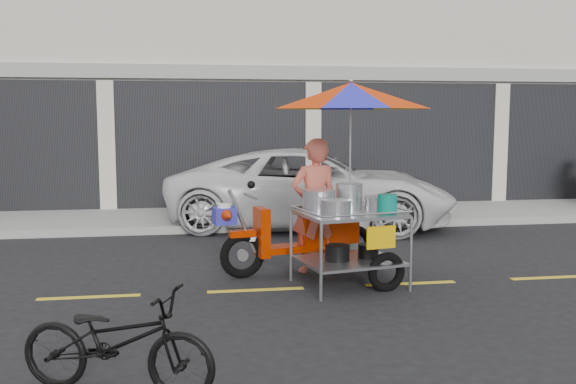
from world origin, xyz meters
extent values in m
plane|color=black|center=(0.00, 0.00, 0.00)|extent=(90.00, 90.00, 0.00)
cube|color=gray|center=(0.00, 5.50, 0.07)|extent=(45.00, 3.00, 0.15)
cube|color=beige|center=(0.00, 10.50, 4.00)|extent=(36.00, 8.00, 8.00)
cube|color=black|center=(0.00, 6.47, 1.45)|extent=(35.28, 0.06, 2.90)
cube|color=gray|center=(0.00, 6.45, 3.10)|extent=(36.00, 0.12, 0.30)
cube|color=gold|center=(0.00, 0.00, 0.00)|extent=(42.00, 0.10, 0.01)
imported|color=silver|center=(-0.44, 4.40, 0.76)|extent=(5.92, 3.78, 1.52)
imported|color=black|center=(-3.38, -2.79, 0.42)|extent=(1.70, 1.10, 0.84)
torus|color=black|center=(-2.11, 0.65, 0.31)|extent=(0.63, 0.24, 0.62)
torus|color=black|center=(-0.50, 0.98, 0.31)|extent=(0.63, 0.24, 0.62)
cylinder|color=#9EA0A5|center=(-2.11, 0.65, 0.31)|extent=(0.16, 0.10, 0.15)
cylinder|color=#9EA0A5|center=(-0.50, 0.98, 0.31)|extent=(0.16, 0.10, 0.15)
cube|color=#A72100|center=(-2.11, 0.65, 0.60)|extent=(0.37, 0.20, 0.09)
cylinder|color=#9EA0A5|center=(-2.11, 0.65, 0.76)|extent=(0.40, 0.13, 0.88)
cube|color=#A72100|center=(-1.84, 0.70, 0.60)|extent=(0.20, 0.39, 0.66)
cube|color=#A72100|center=(-1.36, 0.80, 0.35)|extent=(0.92, 0.48, 0.09)
cube|color=#A72100|center=(-0.88, 0.90, 0.60)|extent=(0.86, 0.44, 0.44)
cube|color=black|center=(-0.99, 0.88, 0.85)|extent=(0.75, 0.40, 0.11)
cylinder|color=#9EA0A5|center=(-1.98, 0.67, 1.09)|extent=(0.16, 0.60, 0.04)
sphere|color=black|center=(-1.96, 0.90, 1.22)|extent=(0.11, 0.11, 0.11)
cylinder|color=white|center=(-1.98, 0.67, 0.52)|extent=(0.15, 0.15, 0.05)
cube|color=#292A9A|center=(-2.34, 0.60, 0.85)|extent=(0.33, 0.29, 0.22)
cylinder|color=white|center=(-2.34, 0.60, 0.98)|extent=(0.21, 0.21, 0.05)
cone|color=#A72100|center=(-2.31, 0.42, 0.87)|extent=(0.24, 0.27, 0.20)
torus|color=black|center=(-0.41, -0.28, 0.24)|extent=(0.51, 0.21, 0.50)
cylinder|color=#9EA0A5|center=(-1.30, -0.58, 0.46)|extent=(0.05, 0.05, 0.93)
cylinder|color=#9EA0A5|center=(-1.50, 0.38, 0.46)|extent=(0.05, 0.05, 0.93)
cylinder|color=#9EA0A5|center=(-0.12, -0.34, 0.46)|extent=(0.05, 0.05, 0.93)
cylinder|color=#9EA0A5|center=(-0.32, 0.63, 0.46)|extent=(0.05, 0.05, 0.93)
cube|color=#9EA0A5|center=(-0.81, 0.02, 0.33)|extent=(1.37, 1.21, 0.03)
cube|color=#9EA0A5|center=(-0.81, 0.02, 0.93)|extent=(1.37, 1.21, 0.04)
cylinder|color=#9EA0A5|center=(-0.71, -0.46, 0.99)|extent=(1.18, 0.27, 0.03)
cylinder|color=#9EA0A5|center=(-0.91, 0.50, 0.99)|extent=(1.18, 0.27, 0.03)
cylinder|color=#9EA0A5|center=(-1.40, -0.10, 0.99)|extent=(0.22, 0.97, 0.03)
cylinder|color=#9EA0A5|center=(-0.22, 0.14, 0.99)|extent=(0.22, 0.97, 0.03)
cylinder|color=#9EA0A5|center=(-0.91, 0.50, 0.33)|extent=(0.21, 0.81, 0.04)
cylinder|color=#9EA0A5|center=(-0.91, 0.50, 0.87)|extent=(0.21, 0.81, 0.04)
cube|color=#D39B02|center=(-0.54, -0.46, 0.71)|extent=(0.38, 0.10, 0.27)
cylinder|color=#B7B7BC|center=(-1.17, 0.17, 1.07)|extent=(0.49, 0.49, 0.25)
cylinder|color=#B7B7BC|center=(-0.75, 0.28, 1.11)|extent=(0.40, 0.40, 0.31)
cylinder|color=#B7B7BC|center=(-0.41, 0.16, 1.03)|extent=(0.36, 0.36, 0.16)
cylinder|color=#B7B7BC|center=(-1.04, -0.22, 1.04)|extent=(0.42, 0.42, 0.17)
cylinder|color=#066E5A|center=(-0.38, -0.17, 1.07)|extent=(0.28, 0.28, 0.24)
cylinder|color=black|center=(-0.97, -0.01, 0.44)|extent=(0.36, 0.36, 0.20)
cylinder|color=black|center=(-0.54, 0.08, 0.43)|extent=(0.31, 0.31, 0.17)
cylinder|color=#9EA0A5|center=(-0.78, 0.14, 1.75)|extent=(0.03, 0.03, 1.64)
sphere|color=#9EA0A5|center=(-0.78, 0.14, 2.59)|extent=(0.07, 0.07, 0.07)
imported|color=#CC5C48|center=(-1.09, 0.86, 0.93)|extent=(0.75, 0.57, 1.85)
camera|label=1|loc=(-2.82, -7.72, 2.15)|focal=40.00mm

